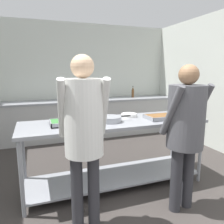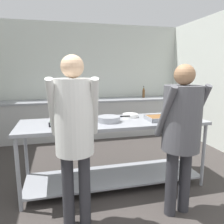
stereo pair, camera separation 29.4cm
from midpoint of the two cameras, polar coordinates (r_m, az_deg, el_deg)
The scene contains 10 objects.
wall_rear at distance 5.44m, azimuth -5.26°, elevation 8.37°, with size 4.83×0.06×2.65m.
back_counter at distance 5.19m, azimuth -4.46°, elevation -1.58°, with size 4.67×0.65×0.88m.
serving_counter at distance 2.95m, azimuth 3.36°, elevation -7.85°, with size 2.42×0.75×0.90m.
serving_tray_vegetables at distance 2.76m, azimuth -8.13°, elevation -2.41°, with size 0.49×0.29×0.05m.
sauce_pan at distance 2.80m, azimuth 2.17°, elevation -1.82°, with size 0.43×0.29×0.07m.
plate_stack at distance 3.12m, azimuth 7.49°, elevation -0.92°, with size 0.22×0.22×0.05m.
serving_tray_roast at distance 3.01m, azimuth 15.47°, elevation -1.59°, with size 0.39×0.29×0.05m.
guest_serving_left at distance 2.05m, azimuth -5.81°, elevation -3.54°, with size 0.49×0.37×1.69m.
guest_serving_right at distance 2.41m, azimuth 21.06°, elevation -3.50°, with size 0.52×0.39×1.61m.
water_bottle at distance 5.54m, azimuth 9.77°, elevation 5.05°, with size 0.06×0.06×0.28m.
Camera 2 is at (-0.69, -1.06, 1.55)m, focal length 35.00 mm.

